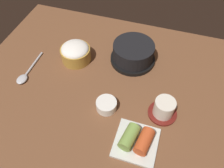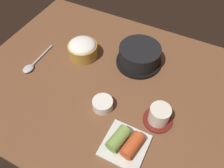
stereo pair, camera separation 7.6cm
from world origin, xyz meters
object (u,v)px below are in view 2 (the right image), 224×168
object	(u,v)px
kimchi_plate	(125,143)
spoon	(32,65)
tea_cup_with_saucer	(159,115)
banchan_cup_center	(103,104)
rice_bowl	(83,49)
stone_pot	(139,56)

from	to	relation	value
kimchi_plate	spoon	xyz separation A→B (cm)	(-45.39, 13.29, -1.36)
tea_cup_with_saucer	banchan_cup_center	size ratio (longest dim) A/B	1.38
rice_bowl	kimchi_plate	bearing A→B (deg)	-41.34
banchan_cup_center	rice_bowl	bearing A→B (deg)	135.85
tea_cup_with_saucer	kimchi_plate	world-z (taller)	tea_cup_with_saucer
tea_cup_with_saucer	kimchi_plate	xyz separation A→B (cm)	(-5.74, -12.47, -1.18)
stone_pot	kimchi_plate	xyz separation A→B (cm)	(9.51, -33.26, -1.97)
banchan_cup_center	spoon	world-z (taller)	banchan_cup_center
banchan_cup_center	kimchi_plate	bearing A→B (deg)	-36.62
rice_bowl	tea_cup_with_saucer	bearing A→B (deg)	-21.79
stone_pot	banchan_cup_center	size ratio (longest dim) A/B	2.55
tea_cup_with_saucer	stone_pot	bearing A→B (deg)	126.25
tea_cup_with_saucer	spoon	bearing A→B (deg)	179.08
stone_pot	tea_cup_with_saucer	world-z (taller)	stone_pot
banchan_cup_center	kimchi_plate	world-z (taller)	kimchi_plate
tea_cup_with_saucer	banchan_cup_center	xyz separation A→B (cm)	(-18.04, -3.33, -1.36)
rice_bowl	spoon	xyz separation A→B (cm)	(-14.64, -13.77, -3.14)
tea_cup_with_saucer	spoon	distance (cm)	51.20
rice_bowl	tea_cup_with_saucer	world-z (taller)	rice_bowl
stone_pot	kimchi_plate	bearing A→B (deg)	-74.05
rice_bowl	spoon	world-z (taller)	rice_bowl
kimchi_plate	tea_cup_with_saucer	bearing A→B (deg)	65.28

